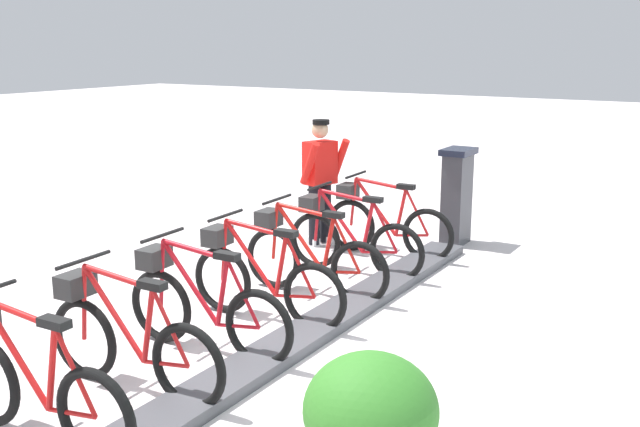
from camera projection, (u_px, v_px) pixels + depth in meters
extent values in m
plane|color=silver|center=(302.00, 341.00, 6.70)|extent=(60.00, 60.00, 0.00)
cube|color=#47474C|center=(302.00, 336.00, 6.69)|extent=(0.44, 6.92, 0.10)
cube|color=#38383D|center=(457.00, 200.00, 9.80)|extent=(0.28, 0.44, 1.20)
cube|color=#194C8C|center=(447.00, 172.00, 9.79)|extent=(0.03, 0.30, 0.40)
cube|color=black|center=(459.00, 152.00, 9.65)|extent=(0.36, 0.52, 0.08)
torus|color=black|center=(428.00, 235.00, 9.03)|extent=(0.67, 0.10, 0.67)
torus|color=black|center=(351.00, 225.00, 9.53)|extent=(0.67, 0.10, 0.67)
cylinder|color=red|center=(376.00, 207.00, 9.30)|extent=(0.60, 0.07, 0.70)
cylinder|color=red|center=(401.00, 212.00, 9.15)|extent=(0.16, 0.05, 0.61)
cylinder|color=red|center=(380.00, 184.00, 9.21)|extent=(0.69, 0.07, 0.11)
cylinder|color=red|center=(412.00, 235.00, 9.14)|extent=(0.43, 0.05, 0.09)
cylinder|color=red|center=(417.00, 212.00, 9.04)|extent=(0.33, 0.04, 0.56)
cylinder|color=red|center=(353.00, 202.00, 9.44)|extent=(0.10, 0.04, 0.62)
cube|color=black|center=(406.00, 187.00, 9.04)|extent=(0.22, 0.11, 0.06)
cylinder|color=black|center=(356.00, 175.00, 9.35)|extent=(0.05, 0.54, 0.03)
cube|color=#2D2D2D|center=(348.00, 191.00, 9.45)|extent=(0.21, 0.29, 0.18)
torus|color=black|center=(397.00, 252.00, 8.30)|extent=(0.67, 0.10, 0.67)
torus|color=black|center=(315.00, 240.00, 8.80)|extent=(0.67, 0.10, 0.67)
cylinder|color=red|center=(341.00, 221.00, 8.58)|extent=(0.60, 0.07, 0.70)
cylinder|color=red|center=(368.00, 227.00, 8.42)|extent=(0.16, 0.05, 0.61)
cylinder|color=red|center=(346.00, 196.00, 8.48)|extent=(0.69, 0.07, 0.11)
cylinder|color=red|center=(379.00, 252.00, 8.41)|extent=(0.43, 0.05, 0.09)
cylinder|color=red|center=(385.00, 227.00, 8.31)|extent=(0.33, 0.04, 0.56)
cylinder|color=red|center=(318.00, 216.00, 8.72)|extent=(0.10, 0.04, 0.62)
cube|color=black|center=(373.00, 199.00, 8.32)|extent=(0.22, 0.11, 0.06)
cylinder|color=black|center=(320.00, 186.00, 8.62)|extent=(0.05, 0.54, 0.03)
cube|color=#2D2D2D|center=(312.00, 203.00, 8.72)|extent=(0.21, 0.29, 0.18)
torus|color=black|center=(360.00, 273.00, 7.58)|extent=(0.67, 0.10, 0.67)
torus|color=black|center=(273.00, 258.00, 8.07)|extent=(0.67, 0.10, 0.67)
cylinder|color=red|center=(300.00, 238.00, 7.85)|extent=(0.60, 0.07, 0.70)
cylinder|color=red|center=(328.00, 245.00, 7.69)|extent=(0.16, 0.05, 0.61)
cylinder|color=red|center=(305.00, 211.00, 7.75)|extent=(0.69, 0.07, 0.11)
cylinder|color=red|center=(341.00, 272.00, 7.68)|extent=(0.43, 0.05, 0.09)
cylinder|color=red|center=(347.00, 245.00, 7.59)|extent=(0.33, 0.04, 0.56)
cylinder|color=red|center=(275.00, 231.00, 7.99)|extent=(0.10, 0.04, 0.62)
cube|color=black|center=(334.00, 215.00, 7.59)|extent=(0.22, 0.11, 0.06)
cylinder|color=black|center=(277.00, 199.00, 7.90)|extent=(0.05, 0.54, 0.03)
cube|color=#2D2D2D|center=(269.00, 218.00, 8.00)|extent=(0.21, 0.29, 0.18)
torus|color=black|center=(315.00, 297.00, 6.85)|extent=(0.67, 0.10, 0.67)
torus|color=black|center=(223.00, 280.00, 7.35)|extent=(0.67, 0.10, 0.67)
cylinder|color=red|center=(251.00, 258.00, 7.12)|extent=(0.60, 0.07, 0.70)
cylinder|color=red|center=(281.00, 266.00, 6.97)|extent=(0.16, 0.05, 0.61)
cylinder|color=red|center=(255.00, 228.00, 7.03)|extent=(0.69, 0.07, 0.11)
cylinder|color=red|center=(295.00, 296.00, 6.96)|extent=(0.43, 0.05, 0.09)
cylinder|color=red|center=(300.00, 267.00, 6.86)|extent=(0.33, 0.04, 0.56)
cylinder|color=red|center=(224.00, 251.00, 7.26)|extent=(0.10, 0.04, 0.62)
cube|color=black|center=(286.00, 233.00, 6.86)|extent=(0.22, 0.11, 0.06)
cylinder|color=black|center=(226.00, 215.00, 7.17)|extent=(0.05, 0.54, 0.03)
cube|color=#2D2D2D|center=(217.00, 236.00, 7.27)|extent=(0.21, 0.29, 0.18)
torus|color=black|center=(259.00, 328.00, 6.12)|extent=(0.67, 0.10, 0.67)
torus|color=black|center=(161.00, 306.00, 6.62)|extent=(0.67, 0.10, 0.67)
cylinder|color=red|center=(190.00, 282.00, 6.40)|extent=(0.60, 0.07, 0.70)
cylinder|color=red|center=(222.00, 293.00, 6.24)|extent=(0.16, 0.05, 0.61)
cylinder|color=red|center=(194.00, 250.00, 6.30)|extent=(0.69, 0.07, 0.11)
cylinder|color=red|center=(238.00, 326.00, 6.23)|extent=(0.43, 0.05, 0.09)
cylinder|color=red|center=(243.00, 294.00, 6.13)|extent=(0.33, 0.04, 0.56)
cylinder|color=red|center=(162.00, 274.00, 6.54)|extent=(0.10, 0.04, 0.62)
cube|color=black|center=(227.00, 256.00, 6.14)|extent=(0.22, 0.11, 0.06)
cylinder|color=black|center=(163.00, 235.00, 6.44)|extent=(0.05, 0.54, 0.03)
cube|color=#2D2D2D|center=(154.00, 258.00, 6.54)|extent=(0.21, 0.29, 0.18)
torus|color=black|center=(188.00, 366.00, 5.40)|extent=(0.67, 0.10, 0.67)
torus|color=black|center=(84.00, 339.00, 5.90)|extent=(0.67, 0.10, 0.67)
cylinder|color=red|center=(114.00, 313.00, 5.67)|extent=(0.60, 0.07, 0.70)
cylinder|color=red|center=(148.00, 326.00, 5.51)|extent=(0.16, 0.05, 0.61)
cylinder|color=red|center=(117.00, 277.00, 5.57)|extent=(0.69, 0.07, 0.11)
cylinder|color=red|center=(166.00, 364.00, 5.50)|extent=(0.43, 0.05, 0.09)
cylinder|color=red|center=(170.00, 328.00, 5.41)|extent=(0.33, 0.04, 0.56)
cylinder|color=red|center=(84.00, 303.00, 5.81)|extent=(0.10, 0.04, 0.62)
cube|color=black|center=(152.00, 285.00, 5.41)|extent=(0.22, 0.11, 0.06)
cylinder|color=black|center=(84.00, 260.00, 5.72)|extent=(0.05, 0.54, 0.03)
cube|color=#2D2D2D|center=(76.00, 285.00, 5.82)|extent=(0.21, 0.29, 0.18)
torus|color=black|center=(96.00, 417.00, 4.67)|extent=(0.67, 0.10, 0.67)
cylinder|color=red|center=(15.00, 353.00, 4.94)|extent=(0.60, 0.07, 0.70)
cylinder|color=red|center=(52.00, 369.00, 4.79)|extent=(0.16, 0.05, 0.61)
cylinder|color=red|center=(17.00, 313.00, 4.85)|extent=(0.69, 0.07, 0.11)
cylinder|color=red|center=(72.00, 413.00, 4.78)|extent=(0.43, 0.05, 0.09)
cylinder|color=red|center=(75.00, 372.00, 4.68)|extent=(0.33, 0.04, 0.56)
cube|color=black|center=(54.00, 323.00, 4.68)|extent=(0.22, 0.11, 0.06)
cube|color=white|center=(329.00, 240.00, 9.91)|extent=(0.28, 0.18, 0.10)
cube|color=white|center=(311.00, 241.00, 9.86)|extent=(0.28, 0.18, 0.10)
cylinder|color=black|center=(326.00, 212.00, 9.86)|extent=(0.15, 0.15, 0.82)
cylinder|color=black|center=(314.00, 214.00, 9.73)|extent=(0.15, 0.15, 0.82)
cube|color=red|center=(320.00, 163.00, 9.64)|extent=(0.37, 0.46, 0.56)
cylinder|color=red|center=(340.00, 159.00, 9.73)|extent=(0.35, 0.19, 0.57)
cylinder|color=red|center=(310.00, 164.00, 9.40)|extent=(0.35, 0.19, 0.57)
sphere|color=tan|center=(320.00, 130.00, 9.55)|extent=(0.22, 0.22, 0.22)
cylinder|color=black|center=(321.00, 122.00, 9.51)|extent=(0.22, 0.22, 0.06)
ellipsoid|color=#327726|center=(371.00, 410.00, 4.11)|extent=(0.76, 0.76, 0.64)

